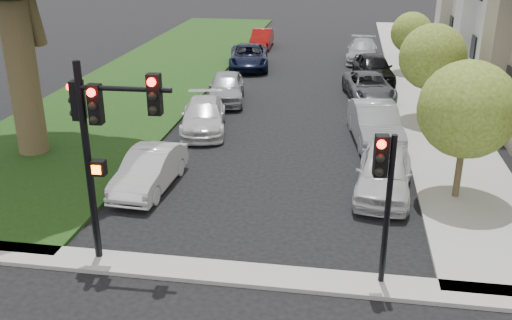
# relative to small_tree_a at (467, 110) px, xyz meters

# --- Properties ---
(grass_strip) EXTENTS (8.00, 44.00, 0.12)m
(grass_strip) POSITION_rel_small_tree_a_xyz_m (-15.20, 16.45, -2.99)
(grass_strip) COLOR black
(grass_strip) RESTS_ON ground
(sidewalk_right) EXTENTS (3.50, 44.00, 0.12)m
(sidewalk_right) POSITION_rel_small_tree_a_xyz_m (0.55, 16.45, -2.99)
(sidewalk_right) COLOR #A8A8A8
(sidewalk_right) RESTS_ON ground
(sidewalk_cross) EXTENTS (60.00, 1.00, 0.12)m
(sidewalk_cross) POSITION_rel_small_tree_a_xyz_m (-6.20, -5.55, -2.99)
(sidewalk_cross) COLOR #A8A8A8
(sidewalk_cross) RESTS_ON ground
(small_tree_a) EXTENTS (3.06, 3.06, 4.59)m
(small_tree_a) POSITION_rel_small_tree_a_xyz_m (0.00, 0.00, 0.00)
(small_tree_a) COLOR brown
(small_tree_a) RESTS_ON ground
(small_tree_b) EXTENTS (2.96, 2.96, 4.45)m
(small_tree_b) POSITION_rel_small_tree_a_xyz_m (0.00, 8.43, -0.10)
(small_tree_b) COLOR brown
(small_tree_b) RESTS_ON ground
(small_tree_c) EXTENTS (2.47, 2.47, 3.71)m
(small_tree_c) POSITION_rel_small_tree_a_xyz_m (0.00, 18.05, -0.58)
(small_tree_c) COLOR brown
(small_tree_c) RESTS_ON ground
(traffic_signal_main) EXTENTS (2.61, 0.67, 5.36)m
(traffic_signal_main) POSITION_rel_small_tree_a_xyz_m (-9.58, -5.31, 0.64)
(traffic_signal_main) COLOR black
(traffic_signal_main) RESTS_ON ground
(traffic_signal_secondary) EXTENTS (0.52, 0.42, 3.95)m
(traffic_signal_secondary) POSITION_rel_small_tree_a_xyz_m (-2.75, -5.36, -0.30)
(traffic_signal_secondary) COLOR black
(traffic_signal_secondary) RESTS_ON ground
(car_parked_0) EXTENTS (2.19, 4.56, 1.50)m
(car_parked_0) POSITION_rel_small_tree_a_xyz_m (-2.33, 0.06, -2.30)
(car_parked_0) COLOR silver
(car_parked_0) RESTS_ON ground
(car_parked_1) EXTENTS (2.35, 5.05, 1.60)m
(car_parked_1) POSITION_rel_small_tree_a_xyz_m (-2.46, 5.12, -2.25)
(car_parked_1) COLOR #999BA0
(car_parked_1) RESTS_ON ground
(car_parked_2) EXTENTS (2.99, 5.09, 1.33)m
(car_parked_2) POSITION_rel_small_tree_a_xyz_m (-2.54, 11.79, -2.39)
(car_parked_2) COLOR #3F4247
(car_parked_2) RESTS_ON ground
(car_parked_3) EXTENTS (2.68, 4.98, 1.61)m
(car_parked_3) POSITION_rel_small_tree_a_xyz_m (-2.21, 15.54, -2.25)
(car_parked_3) COLOR black
(car_parked_3) RESTS_ON ground
(car_parked_4) EXTENTS (2.20, 4.98, 1.42)m
(car_parked_4) POSITION_rel_small_tree_a_xyz_m (-2.77, 21.10, -2.34)
(car_parked_4) COLOR #999BA0
(car_parked_4) RESTS_ON ground
(car_parked_5) EXTENTS (1.62, 4.15, 1.35)m
(car_parked_5) POSITION_rel_small_tree_a_xyz_m (-10.14, -0.76, -2.38)
(car_parked_5) COLOR silver
(car_parked_5) RESTS_ON ground
(car_parked_6) EXTENTS (2.71, 4.85, 1.33)m
(car_parked_6) POSITION_rel_small_tree_a_xyz_m (-9.81, 5.48, -2.39)
(car_parked_6) COLOR silver
(car_parked_6) RESTS_ON ground
(car_parked_7) EXTENTS (2.43, 4.60, 1.49)m
(car_parked_7) POSITION_rel_small_tree_a_xyz_m (-9.77, 10.13, -2.31)
(car_parked_7) COLOR #999BA0
(car_parked_7) RESTS_ON ground
(car_parked_8) EXTENTS (3.18, 5.53, 1.45)m
(car_parked_8) POSITION_rel_small_tree_a_xyz_m (-9.94, 17.95, -2.33)
(car_parked_8) COLOR black
(car_parked_8) RESTS_ON ground
(car_parked_9) EXTENTS (1.56, 4.14, 1.35)m
(car_parked_9) POSITION_rel_small_tree_a_xyz_m (-10.15, 24.88, -2.38)
(car_parked_9) COLOR maroon
(car_parked_9) RESTS_ON ground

